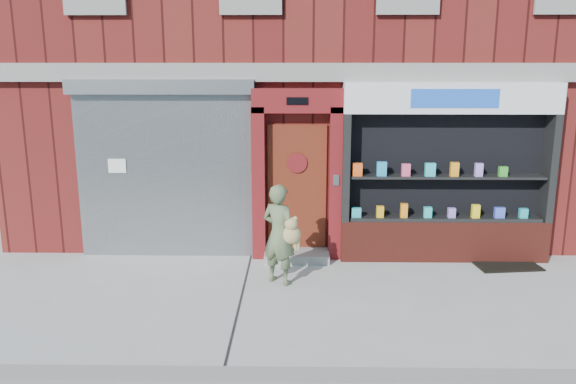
{
  "coord_description": "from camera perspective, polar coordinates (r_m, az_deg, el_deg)",
  "views": [
    {
      "loc": [
        -0.76,
        -7.43,
        3.27
      ],
      "look_at": [
        -0.89,
        1.0,
        1.35
      ],
      "focal_mm": 35.0,
      "sensor_mm": 36.0,
      "label": 1
    }
  ],
  "objects": [
    {
      "name": "pharmacy_bay",
      "position": [
        9.76,
        15.74,
        1.11
      ],
      "size": [
        3.5,
        0.41,
        3.0
      ],
      "color": "maroon",
      "rests_on": "ground"
    },
    {
      "name": "building",
      "position": [
        13.47,
        4.28,
        15.87
      ],
      "size": [
        12.0,
        8.16,
        8.0
      ],
      "color": "#581514",
      "rests_on": "ground"
    },
    {
      "name": "ground",
      "position": [
        8.15,
        6.26,
        -10.93
      ],
      "size": [
        80.0,
        80.0,
        0.0
      ],
      "primitive_type": "plane",
      "color": "#9E9E99",
      "rests_on": "ground"
    },
    {
      "name": "doormat",
      "position": [
        10.14,
        21.18,
        -6.84
      ],
      "size": [
        1.11,
        0.84,
        0.03
      ],
      "primitive_type": "cube",
      "rotation": [
        0.0,
        0.0,
        0.11
      ],
      "color": "black",
      "rests_on": "ground"
    },
    {
      "name": "woman",
      "position": [
        8.48,
        -0.78,
        -4.3
      ],
      "size": [
        0.67,
        0.62,
        1.55
      ],
      "color": "#576744",
      "rests_on": "ground"
    },
    {
      "name": "red_door_bay",
      "position": [
        9.47,
        0.93,
        1.76
      ],
      "size": [
        1.52,
        0.58,
        2.9
      ],
      "color": "#5D1013",
      "rests_on": "ground"
    },
    {
      "name": "shutter_bay",
      "position": [
        9.75,
        -12.44,
        3.34
      ],
      "size": [
        3.1,
        0.3,
        3.04
      ],
      "color": "gray",
      "rests_on": "ground"
    },
    {
      "name": "curb",
      "position": [
        6.23,
        8.17,
        -18.38
      ],
      "size": [
        60.0,
        0.3,
        0.12
      ],
      "primitive_type": "cube",
      "color": "gray",
      "rests_on": "ground"
    }
  ]
}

